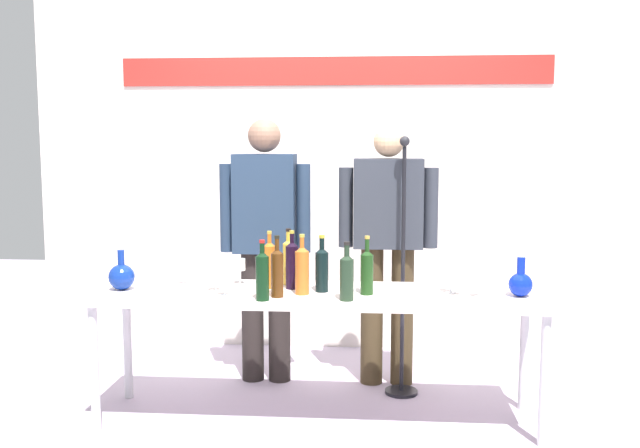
{
  "coord_description": "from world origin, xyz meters",
  "views": [
    {
      "loc": [
        0.31,
        -3.8,
        1.54
      ],
      "look_at": [
        0.0,
        0.15,
        1.08
      ],
      "focal_mm": 40.21,
      "sensor_mm": 36.0,
      "label": 1
    }
  ],
  "objects": [
    {
      "name": "ground_plane",
      "position": [
        0.0,
        0.0,
        0.0
      ],
      "size": [
        10.0,
        10.0,
        0.0
      ],
      "primitive_type": "plane",
      "color": "#B7A8C0"
    },
    {
      "name": "back_wall",
      "position": [
        0.0,
        1.46,
        1.5
      ],
      "size": [
        4.41,
        0.11,
        3.0
      ],
      "color": "white",
      "rests_on": "ground"
    },
    {
      "name": "display_table",
      "position": [
        0.0,
        0.0,
        0.67
      ],
      "size": [
        2.44,
        0.61,
        0.72
      ],
      "color": "silver",
      "rests_on": "ground"
    },
    {
      "name": "decanter_blue_left",
      "position": [
        -1.08,
        -0.04,
        0.8
      ],
      "size": [
        0.14,
        0.14,
        0.22
      ],
      "color": "navy",
      "rests_on": "display_table"
    },
    {
      "name": "decanter_blue_right",
      "position": [
        1.07,
        -0.04,
        0.79
      ],
      "size": [
        0.13,
        0.13,
        0.21
      ],
      "color": "#0D27B5",
      "rests_on": "display_table"
    },
    {
      "name": "presenter_left",
      "position": [
        -0.39,
        0.64,
        0.95
      ],
      "size": [
        0.58,
        0.22,
        1.67
      ],
      "color": "black",
      "rests_on": "ground"
    },
    {
      "name": "presenter_right",
      "position": [
        0.39,
        0.64,
        0.93
      ],
      "size": [
        0.62,
        0.22,
        1.63
      ],
      "color": "#41331E",
      "rests_on": "ground"
    },
    {
      "name": "wine_bottle_0",
      "position": [
        0.16,
        -0.2,
        0.85
      ],
      "size": [
        0.07,
        0.07,
        0.3
      ],
      "color": "#213522",
      "rests_on": "display_table"
    },
    {
      "name": "wine_bottle_1",
      "position": [
        0.27,
        -0.05,
        0.85
      ],
      "size": [
        0.07,
        0.07,
        0.31
      ],
      "color": "#1A3D16",
      "rests_on": "display_table"
    },
    {
      "name": "wine_bottle_2",
      "position": [
        -0.15,
        0.07,
        0.86
      ],
      "size": [
        0.07,
        0.07,
        0.32
      ],
      "color": "black",
      "rests_on": "display_table"
    },
    {
      "name": "wine_bottle_3",
      "position": [
        -0.08,
        -0.07,
        0.86
      ],
      "size": [
        0.07,
        0.07,
        0.32
      ],
      "color": "#C96421",
      "rests_on": "display_table"
    },
    {
      "name": "wine_bottle_4",
      "position": [
        -0.18,
        0.18,
        0.86
      ],
      "size": [
        0.06,
        0.06,
        0.32
      ],
      "color": "gold",
      "rests_on": "display_table"
    },
    {
      "name": "wine_bottle_5",
      "position": [
        -0.27,
        0.07,
        0.86
      ],
      "size": [
        0.07,
        0.07,
        0.32
      ],
      "color": "#D0641C",
      "rests_on": "display_table"
    },
    {
      "name": "wine_bottle_6",
      "position": [
        -0.2,
        -0.15,
        0.86
      ],
      "size": [
        0.07,
        0.07,
        0.33
      ],
      "color": "#4B280C",
      "rests_on": "display_table"
    },
    {
      "name": "wine_bottle_7",
      "position": [
        0.02,
        0.0,
        0.85
      ],
      "size": [
        0.07,
        0.07,
        0.31
      ],
      "color": "black",
      "rests_on": "display_table"
    },
    {
      "name": "wine_bottle_8",
      "position": [
        -0.27,
        -0.24,
        0.86
      ],
      "size": [
        0.07,
        0.07,
        0.31
      ],
      "color": "black",
      "rests_on": "display_table"
    },
    {
      "name": "wine_glass_left_0",
      "position": [
        -0.49,
        -0.14,
        0.81
      ],
      "size": [
        0.06,
        0.06,
        0.12
      ],
      "color": "white",
      "rests_on": "display_table"
    },
    {
      "name": "wine_glass_left_1",
      "position": [
        -0.55,
        -0.04,
        0.84
      ],
      "size": [
        0.07,
        0.07,
        0.16
      ],
      "color": "white",
      "rests_on": "display_table"
    },
    {
      "name": "wine_glass_left_2",
      "position": [
        -0.78,
        0.14,
        0.81
      ],
      "size": [
        0.06,
        0.06,
        0.13
      ],
      "color": "white",
      "rests_on": "display_table"
    },
    {
      "name": "wine_glass_left_3",
      "position": [
        -0.46,
        0.17,
        0.83
      ],
      "size": [
        0.07,
        0.07,
        0.15
      ],
      "color": "white",
      "rests_on": "display_table"
    },
    {
      "name": "wine_glass_right_0",
      "position": [
        0.72,
        0.03,
        0.83
      ],
      "size": [
        0.07,
        0.07,
        0.14
      ],
      "color": "white",
      "rests_on": "display_table"
    },
    {
      "name": "wine_glass_right_1",
      "position": [
        0.85,
        -0.07,
        0.83
      ],
      "size": [
        0.06,
        0.06,
        0.15
      ],
      "color": "white",
      "rests_on": "display_table"
    },
    {
      "name": "wine_glass_right_2",
      "position": [
        0.76,
        -0.06,
        0.83
      ],
      "size": [
        0.07,
        0.07,
        0.16
      ],
      "color": "white",
      "rests_on": "display_table"
    },
    {
      "name": "microphone_stand",
      "position": [
        0.48,
        0.45,
        0.53
      ],
      "size": [
        0.2,
        0.2,
        1.56
      ],
      "color": "black",
      "rests_on": "ground"
    }
  ]
}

